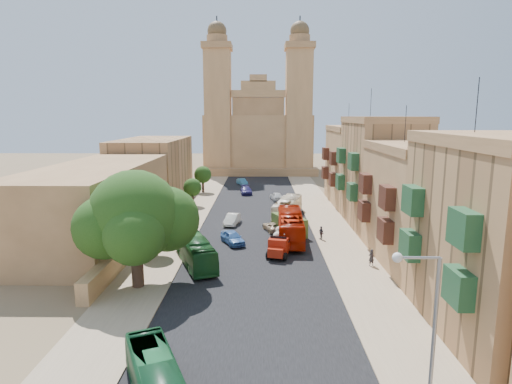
{
  "coord_description": "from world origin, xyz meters",
  "views": [
    {
      "loc": [
        0.62,
        -29.32,
        13.9
      ],
      "look_at": [
        0.0,
        26.0,
        4.0
      ],
      "focal_mm": 30.0,
      "sensor_mm": 36.0,
      "label": 1
    }
  ],
  "objects_px": {
    "bus_red_east": "(290,226)",
    "car_white_b": "(277,196)",
    "church": "(258,133)",
    "ficus_tree": "(136,219)",
    "streetlamp": "(424,320)",
    "street_tree_d": "(203,175)",
    "car_dkblue": "(246,190)",
    "pedestrian_c": "(321,233)",
    "olive_pickup": "(289,225)",
    "car_cream": "(273,227)",
    "bus_cream_east": "(287,208)",
    "bus_green_north": "(195,250)",
    "street_tree_b": "(178,202)",
    "street_tree_c": "(192,188)",
    "car_blue_a": "(233,238)",
    "car_white_a": "(232,219)",
    "pedestrian_a": "(371,258)",
    "car_blue_b": "(242,182)",
    "red_truck": "(281,241)",
    "street_tree_a": "(155,226)"
  },
  "relations": [
    {
      "from": "car_blue_a",
      "to": "car_white_a",
      "type": "height_order",
      "value": "car_blue_a"
    },
    {
      "from": "red_truck",
      "to": "car_blue_a",
      "type": "bearing_deg",
      "value": 146.91
    },
    {
      "from": "street_tree_c",
      "to": "car_cream",
      "type": "distance_m",
      "value": 19.18
    },
    {
      "from": "pedestrian_c",
      "to": "car_white_a",
      "type": "bearing_deg",
      "value": -146.16
    },
    {
      "from": "bus_green_north",
      "to": "bus_red_east",
      "type": "height_order",
      "value": "bus_red_east"
    },
    {
      "from": "street_tree_b",
      "to": "red_truck",
      "type": "distance_m",
      "value": 17.18
    },
    {
      "from": "street_tree_a",
      "to": "bus_cream_east",
      "type": "bearing_deg",
      "value": 49.0
    },
    {
      "from": "car_cream",
      "to": "pedestrian_c",
      "type": "distance_m",
      "value": 6.45
    },
    {
      "from": "bus_red_east",
      "to": "car_white_b",
      "type": "height_order",
      "value": "bus_red_east"
    },
    {
      "from": "pedestrian_c",
      "to": "ficus_tree",
      "type": "bearing_deg",
      "value": -74.91
    },
    {
      "from": "car_dkblue",
      "to": "street_tree_d",
      "type": "bearing_deg",
      "value": 161.72
    },
    {
      "from": "car_white_a",
      "to": "pedestrian_c",
      "type": "xyz_separation_m",
      "value": [
        10.56,
        -6.63,
        0.09
      ]
    },
    {
      "from": "car_white_b",
      "to": "car_blue_a",
      "type": "bearing_deg",
      "value": 66.54
    },
    {
      "from": "streetlamp",
      "to": "pedestrian_c",
      "type": "distance_m",
      "value": 30.1
    },
    {
      "from": "street_tree_b",
      "to": "bus_green_north",
      "type": "distance_m",
      "value": 15.29
    },
    {
      "from": "bus_red_east",
      "to": "car_dkblue",
      "type": "relative_size",
      "value": 2.43
    },
    {
      "from": "car_dkblue",
      "to": "pedestrian_c",
      "type": "height_order",
      "value": "pedestrian_c"
    },
    {
      "from": "street_tree_b",
      "to": "pedestrian_a",
      "type": "xyz_separation_m",
      "value": [
        21.0,
        -14.92,
        -2.27
      ]
    },
    {
      "from": "car_blue_a",
      "to": "car_cream",
      "type": "xyz_separation_m",
      "value": [
        4.57,
        5.41,
        -0.17
      ]
    },
    {
      "from": "bus_green_north",
      "to": "bus_red_east",
      "type": "xyz_separation_m",
      "value": [
        9.61,
        8.22,
        0.27
      ]
    },
    {
      "from": "streetlamp",
      "to": "bus_green_north",
      "type": "bearing_deg",
      "value": 121.85
    },
    {
      "from": "street_tree_b",
      "to": "street_tree_c",
      "type": "relative_size",
      "value": 1.06
    },
    {
      "from": "pedestrian_a",
      "to": "church",
      "type": "bearing_deg",
      "value": -101.03
    },
    {
      "from": "street_tree_c",
      "to": "bus_red_east",
      "type": "relative_size",
      "value": 0.38
    },
    {
      "from": "pedestrian_a",
      "to": "street_tree_b",
      "type": "bearing_deg",
      "value": -55.41
    },
    {
      "from": "street_tree_c",
      "to": "streetlamp",
      "type": "relative_size",
      "value": 0.53
    },
    {
      "from": "car_blue_a",
      "to": "pedestrian_a",
      "type": "height_order",
      "value": "pedestrian_a"
    },
    {
      "from": "street_tree_d",
      "to": "olive_pickup",
      "type": "distance_m",
      "value": 31.38
    },
    {
      "from": "car_blue_b",
      "to": "pedestrian_c",
      "type": "relative_size",
      "value": 2.46
    },
    {
      "from": "streetlamp",
      "to": "street_tree_d",
      "type": "bearing_deg",
      "value": 106.46
    },
    {
      "from": "bus_green_north",
      "to": "car_dkblue",
      "type": "relative_size",
      "value": 2.02
    },
    {
      "from": "car_dkblue",
      "to": "bus_red_east",
      "type": "bearing_deg",
      "value": -84.26
    },
    {
      "from": "bus_cream_east",
      "to": "car_white_b",
      "type": "height_order",
      "value": "bus_cream_east"
    },
    {
      "from": "church",
      "to": "ficus_tree",
      "type": "xyz_separation_m",
      "value": [
        -9.41,
        -74.61,
        -3.78
      ]
    },
    {
      "from": "bus_green_north",
      "to": "pedestrian_a",
      "type": "bearing_deg",
      "value": -22.03
    },
    {
      "from": "street_tree_d",
      "to": "bus_red_east",
      "type": "relative_size",
      "value": 0.42
    },
    {
      "from": "car_blue_a",
      "to": "car_white_b",
      "type": "relative_size",
      "value": 1.01
    },
    {
      "from": "streetlamp",
      "to": "bus_green_north",
      "type": "height_order",
      "value": "streetlamp"
    },
    {
      "from": "car_cream",
      "to": "street_tree_a",
      "type": "bearing_deg",
      "value": 20.43
    },
    {
      "from": "ficus_tree",
      "to": "car_cream",
      "type": "height_order",
      "value": "ficus_tree"
    },
    {
      "from": "ficus_tree",
      "to": "car_white_b",
      "type": "distance_m",
      "value": 38.85
    },
    {
      "from": "street_tree_d",
      "to": "church",
      "type": "bearing_deg",
      "value": 71.91
    },
    {
      "from": "streetlamp",
      "to": "car_blue_b",
      "type": "relative_size",
      "value": 2.17
    },
    {
      "from": "red_truck",
      "to": "street_tree_d",
      "type": "bearing_deg",
      "value": 109.69
    },
    {
      "from": "street_tree_d",
      "to": "olive_pickup",
      "type": "bearing_deg",
      "value": -63.43
    },
    {
      "from": "street_tree_d",
      "to": "car_white_a",
      "type": "height_order",
      "value": "street_tree_d"
    },
    {
      "from": "street_tree_c",
      "to": "bus_red_east",
      "type": "height_order",
      "value": "street_tree_c"
    },
    {
      "from": "street_tree_b",
      "to": "car_blue_b",
      "type": "relative_size",
      "value": 1.22
    },
    {
      "from": "street_tree_b",
      "to": "bus_green_north",
      "type": "xyz_separation_m",
      "value": [
        4.39,
        -14.54,
        -1.76
      ]
    },
    {
      "from": "streetlamp",
      "to": "pedestrian_c",
      "type": "bearing_deg",
      "value": 90.43
    }
  ]
}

